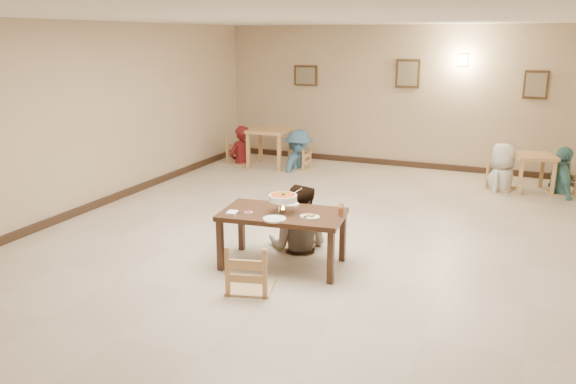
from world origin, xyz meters
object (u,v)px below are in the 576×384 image
at_px(curry_warmer, 283,198).
at_px(bg_table_left, 269,135).
at_px(main_table, 283,218).
at_px(bg_diner_a, 240,126).
at_px(bg_chair_ll, 241,141).
at_px(main_diner, 299,185).
at_px(bg_chair_rl, 503,164).
at_px(bg_chair_lr, 299,149).
at_px(chair_far, 299,210).
at_px(drink_glass, 341,211).
at_px(bg_diner_c, 505,143).
at_px(bg_diner_b, 299,130).
at_px(bg_diner_d, 566,147).
at_px(bg_chair_rr, 563,170).
at_px(chair_near, 250,244).
at_px(bg_table_right, 533,162).

bearing_deg(curry_warmer, bg_table_left, 116.39).
distance_m(main_table, bg_diner_a, 5.88).
relative_size(curry_warmer, bg_chair_ll, 0.36).
height_order(curry_warmer, bg_diner_a, bg_diner_a).
xyz_separation_m(main_table, main_diner, (-0.05, 0.64, 0.27)).
bearing_deg(main_diner, bg_chair_ll, -59.85).
height_order(bg_chair_rl, bg_diner_a, bg_diner_a).
relative_size(bg_chair_ll, bg_chair_lr, 1.18).
bearing_deg(curry_warmer, chair_far, 96.38).
distance_m(drink_glass, bg_diner_c, 5.06).
bearing_deg(curry_warmer, bg_diner_c, 64.86).
relative_size(main_table, bg_chair_ll, 1.49).
distance_m(chair_far, bg_diner_b, 4.55).
bearing_deg(curry_warmer, bg_diner_d, 56.46).
relative_size(chair_far, bg_diner_c, 0.58).
bearing_deg(bg_chair_rr, bg_diner_d, 116.40).
bearing_deg(chair_far, bg_chair_ll, 123.17).
bearing_deg(chair_far, bg_chair_lr, 108.90).
height_order(chair_near, bg_diner_c, bg_diner_c).
bearing_deg(bg_diner_a, bg_table_right, 115.10).
relative_size(main_diner, bg_table_left, 2.01).
height_order(main_table, bg_chair_rr, bg_chair_rr).
relative_size(chair_near, bg_diner_c, 0.62).
height_order(bg_diner_c, bg_diner_d, bg_diner_d).
bearing_deg(bg_diner_b, bg_diner_d, -87.02).
height_order(bg_diner_b, bg_diner_d, bg_diner_d).
bearing_deg(bg_diner_b, bg_chair_ll, 91.99).
relative_size(bg_diner_a, bg_diner_b, 1.00).
relative_size(bg_chair_ll, bg_diner_a, 0.62).
relative_size(chair_far, bg_diner_d, 0.58).
xyz_separation_m(main_table, bg_diner_d, (3.33, 5.01, 0.25)).
bearing_deg(bg_chair_lr, chair_near, 21.11).
relative_size(main_table, bg_chair_rr, 1.79).
xyz_separation_m(bg_chair_lr, bg_diner_c, (4.09, -0.01, 0.42)).
height_order(main_table, chair_far, chair_far).
bearing_deg(bg_chair_lr, main_table, 24.20).
distance_m(main_table, bg_diner_c, 5.46).
height_order(bg_diner_a, bg_diner_b, bg_diner_a).
bearing_deg(bg_diner_b, bg_table_left, 90.79).
xyz_separation_m(chair_near, bg_chair_ll, (-3.08, 5.70, -0.01)).
relative_size(curry_warmer, bg_table_left, 0.43).
height_order(bg_chair_ll, bg_diner_d, bg_diner_d).
height_order(bg_table_right, bg_diner_a, bg_diner_a).
bearing_deg(main_diner, bg_table_right, -129.19).
bearing_deg(bg_chair_ll, bg_chair_rr, -74.44).
xyz_separation_m(drink_glass, bg_chair_ll, (-3.85, 4.81, -0.23)).
relative_size(curry_warmer, bg_diner_b, 0.22).
height_order(chair_far, bg_chair_ll, bg_chair_ll).
height_order(chair_far, bg_table_left, chair_far).
distance_m(chair_near, bg_diner_b, 5.95).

